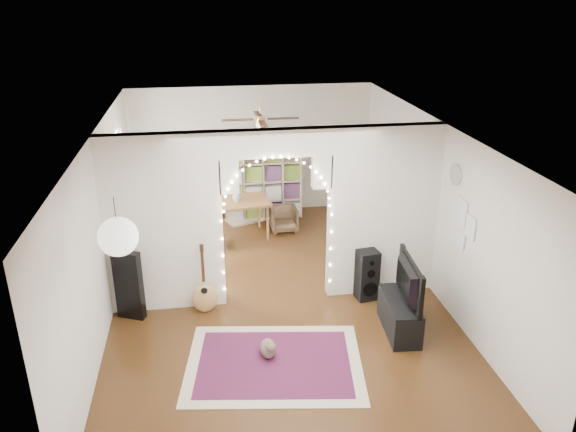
{
  "coord_description": "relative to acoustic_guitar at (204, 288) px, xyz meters",
  "views": [
    {
      "loc": [
        -1.01,
        -7.67,
        4.55
      ],
      "look_at": [
        0.23,
        0.3,
        1.24
      ],
      "focal_mm": 35.0,
      "sensor_mm": 36.0,
      "label": 1
    }
  ],
  "objects": [
    {
      "name": "dining_chair_right",
      "position": [
        1.62,
        2.85,
        -0.18
      ],
      "size": [
        0.52,
        0.54,
        0.48
      ],
      "primitive_type": "imported",
      "rotation": [
        0.0,
        0.0,
        0.02
      ],
      "color": "brown",
      "rests_on": "floor"
    },
    {
      "name": "wall_front",
      "position": [
        1.12,
        -3.47,
        0.93
      ],
      "size": [
        5.0,
        0.02,
        2.7
      ],
      "primitive_type": "cube",
      "color": "silver",
      "rests_on": "floor"
    },
    {
      "name": "guitar_case",
      "position": [
        -1.08,
        0.03,
        0.12
      ],
      "size": [
        0.43,
        0.29,
        1.07
      ],
      "primitive_type": "cube",
      "rotation": [
        0.0,
        0.0,
        -0.41
      ],
      "color": "black",
      "rests_on": "floor"
    },
    {
      "name": "wall_back",
      "position": [
        1.12,
        4.03,
        0.93
      ],
      "size": [
        5.0,
        0.02,
        2.7
      ],
      "primitive_type": "cube",
      "color": "silver",
      "rests_on": "floor"
    },
    {
      "name": "bookcase",
      "position": [
        1.29,
        3.6,
        0.4
      ],
      "size": [
        1.64,
        0.97,
        1.64
      ],
      "primitive_type": "cube",
      "rotation": [
        0.0,
        0.0,
        0.38
      ],
      "color": "beige",
      "rests_on": "floor"
    },
    {
      "name": "tv",
      "position": [
        2.71,
        -0.93,
        0.39
      ],
      "size": [
        0.22,
        1.08,
        0.62
      ],
      "primitive_type": "imported",
      "rotation": [
        0.0,
        0.0,
        1.49
      ],
      "color": "black",
      "rests_on": "media_console"
    },
    {
      "name": "flower_vase",
      "position": [
        0.68,
        2.66,
        0.44
      ],
      "size": [
        0.21,
        0.21,
        0.19
      ],
      "primitive_type": "imported",
      "rotation": [
        0.0,
        0.0,
        0.16
      ],
      "color": "silver",
      "rests_on": "dining_table"
    },
    {
      "name": "acoustic_guitar",
      "position": [
        0.0,
        0.0,
        0.0
      ],
      "size": [
        0.39,
        0.16,
        0.95
      ],
      "rotation": [
        0.0,
        0.0,
        -0.07
      ],
      "color": "tan",
      "rests_on": "floor"
    },
    {
      "name": "ceiling",
      "position": [
        1.12,
        0.28,
        2.28
      ],
      "size": [
        5.0,
        7.5,
        0.02
      ],
      "primitive_type": "cube",
      "color": "white",
      "rests_on": "wall_back"
    },
    {
      "name": "floor_speaker",
      "position": [
        2.51,
        0.03,
        -0.01
      ],
      "size": [
        0.35,
        0.33,
        0.81
      ],
      "rotation": [
        0.0,
        0.0,
        0.16
      ],
      "color": "black",
      "rests_on": "floor"
    },
    {
      "name": "dining_table",
      "position": [
        0.68,
        2.66,
        0.27
      ],
      "size": [
        1.31,
        0.98,
        0.76
      ],
      "rotation": [
        0.0,
        0.0,
        0.16
      ],
      "color": "brown",
      "rests_on": "floor"
    },
    {
      "name": "paper_lantern",
      "position": [
        -0.78,
        -2.12,
        1.83
      ],
      "size": [
        0.4,
        0.4,
        0.4
      ],
      "primitive_type": "sphere",
      "color": "white",
      "rests_on": "ceiling"
    },
    {
      "name": "window",
      "position": [
        -1.35,
        2.08,
        1.08
      ],
      "size": [
        0.04,
        1.2,
        1.4
      ],
      "primitive_type": "cube",
      "color": "white",
      "rests_on": "wall_left"
    },
    {
      "name": "wall_clock",
      "position": [
        3.6,
        -0.32,
        1.68
      ],
      "size": [
        0.03,
        0.31,
        0.31
      ],
      "primitive_type": "cylinder",
      "rotation": [
        0.0,
        1.57,
        0.0
      ],
      "color": "white",
      "rests_on": "wall_right"
    },
    {
      "name": "wall_left",
      "position": [
        -1.38,
        0.28,
        0.93
      ],
      "size": [
        0.02,
        7.5,
        2.7
      ],
      "primitive_type": "cube",
      "color": "silver",
      "rests_on": "floor"
    },
    {
      "name": "wall_right",
      "position": [
        3.62,
        0.28,
        0.93
      ],
      "size": [
        0.02,
        7.5,
        2.7
      ],
      "primitive_type": "cube",
      "color": "silver",
      "rests_on": "floor"
    },
    {
      "name": "divider_wall",
      "position": [
        1.12,
        0.28,
        1.01
      ],
      "size": [
        5.0,
        0.2,
        2.7
      ],
      "color": "silver",
      "rests_on": "floor"
    },
    {
      "name": "fairy_lights",
      "position": [
        1.12,
        0.15,
        1.13
      ],
      "size": [
        1.64,
        0.04,
        1.6
      ],
      "primitive_type": null,
      "color": "#FFEABF",
      "rests_on": "divider_wall"
    },
    {
      "name": "tabby_cat",
      "position": [
        0.8,
        -1.24,
        -0.28
      ],
      "size": [
        0.26,
        0.49,
        0.32
      ],
      "rotation": [
        0.0,
        0.0,
        0.16
      ],
      "color": "brown",
      "rests_on": "floor"
    },
    {
      "name": "ceiling_fan",
      "position": [
        1.12,
        2.28,
        1.98
      ],
      "size": [
        1.1,
        1.1,
        0.3
      ],
      "primitive_type": null,
      "color": "#D08A45",
      "rests_on": "ceiling"
    },
    {
      "name": "area_rug",
      "position": [
        0.86,
        -1.41,
        -0.41
      ],
      "size": [
        2.49,
        2.01,
        0.02
      ],
      "primitive_type": "cube",
      "rotation": [
        0.0,
        0.0,
        -0.14
      ],
      "color": "maroon",
      "rests_on": "floor"
    },
    {
      "name": "dining_chair_left",
      "position": [
        -0.02,
        2.19,
        -0.2
      ],
      "size": [
        0.55,
        0.56,
        0.43
      ],
      "primitive_type": "imported",
      "rotation": [
        0.0,
        0.0,
        0.22
      ],
      "color": "brown",
      "rests_on": "floor"
    },
    {
      "name": "picture_frames",
      "position": [
        3.6,
        -0.72,
        1.08
      ],
      "size": [
        0.02,
        0.5,
        0.7
      ],
      "primitive_type": null,
      "color": "white",
      "rests_on": "wall_right"
    },
    {
      "name": "media_console",
      "position": [
        2.71,
        -0.93,
        -0.17
      ],
      "size": [
        0.48,
        1.03,
        0.5
      ],
      "primitive_type": "cube",
      "rotation": [
        0.0,
        0.0,
        -0.08
      ],
      "color": "black",
      "rests_on": "floor"
    },
    {
      "name": "floor",
      "position": [
        1.12,
        0.28,
        -0.42
      ],
      "size": [
        7.5,
        7.5,
        0.0
      ],
      "primitive_type": "plane",
      "color": "black",
      "rests_on": "ground"
    }
  ]
}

